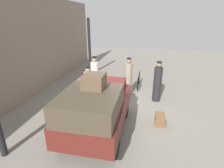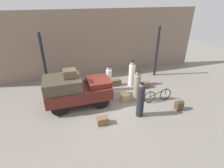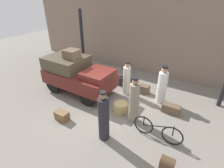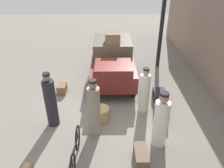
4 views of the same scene
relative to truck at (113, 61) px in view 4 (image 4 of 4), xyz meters
name	(u,v)px [view 4 (image 4 of 4)]	position (x,y,z in m)	size (l,w,h in m)	color
ground_plane	(106,104)	(1.76, -0.26, -0.92)	(30.00, 30.00, 0.00)	gray
canopy_pillar_left	(161,31)	(-1.47, 2.20, 0.82)	(0.18, 0.18, 3.48)	black
truck	(113,61)	(0.00, 0.00, 0.00)	(3.32, 1.68, 1.63)	black
bicycle	(75,151)	(4.28, -1.01, -0.57)	(1.65, 0.04, 0.73)	black
wicker_basket	(101,114)	(2.59, -0.43, -0.71)	(0.54, 0.54, 0.43)	tan
porter_with_bicycle	(161,122)	(3.68, 1.21, -0.16)	(0.40, 0.40, 1.67)	white
porter_standing_middle	(51,102)	(2.79, -1.90, -0.10)	(0.35, 0.35, 1.78)	#232328
porter_carrying_trunk	(144,92)	(2.09, 1.00, -0.19)	(0.34, 0.34, 1.59)	silver
conductor_in_dark_uniform	(94,110)	(3.21, -0.59, -0.10)	(0.35, 0.35, 1.79)	gray
trunk_large_brown	(62,89)	(0.91, -1.98, -0.75)	(0.51, 0.33, 0.34)	brown
trunk_umber_medium	(161,115)	(2.66, 1.49, -0.73)	(0.74, 0.33, 0.39)	brown
suitcase_black_upright	(141,156)	(4.31, 0.63, -0.75)	(0.69, 0.33, 0.35)	brown
trunk_wicker_pale	(160,97)	(1.66, 1.66, -0.70)	(0.70, 0.43, 0.44)	#232328
trunk_on_truck_roof	(113,38)	(-0.20, 0.00, 0.91)	(0.63, 0.58, 0.40)	brown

